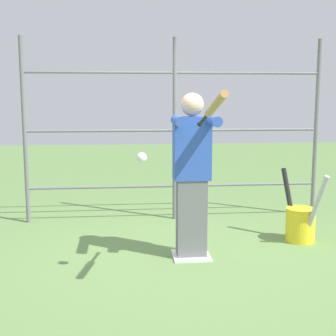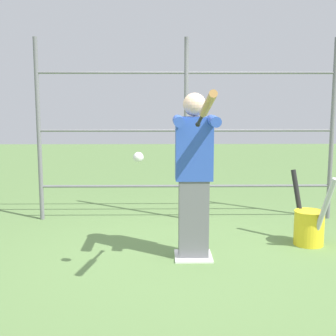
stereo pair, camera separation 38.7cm
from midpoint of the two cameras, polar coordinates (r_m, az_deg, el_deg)
name	(u,v)px [view 2 (the right image)]	position (r m, az deg, el deg)	size (l,w,h in m)	color
ground_plane	(193,257)	(5.16, 5.28, -10.78)	(24.00, 24.00, 0.00)	#608447
home_plate	(193,256)	(5.16, 5.28, -10.67)	(0.40, 0.40, 0.02)	white
fence_backstop	(186,130)	(6.48, 3.94, 4.59)	(4.12, 0.06, 2.51)	slate
batter	(194,171)	(4.91, 5.45, -0.34)	(0.45, 0.59, 1.76)	slate
baseball_bat_swinging	(207,107)	(3.89, 7.60, 7.37)	(0.11, 0.88, 0.34)	black
softball_in_flight	(138,157)	(4.26, -1.05, 1.30)	(0.10, 0.10, 0.10)	white
bat_bucket	(309,225)	(5.78, 18.70, -6.67)	(0.36, 0.74, 0.86)	yellow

